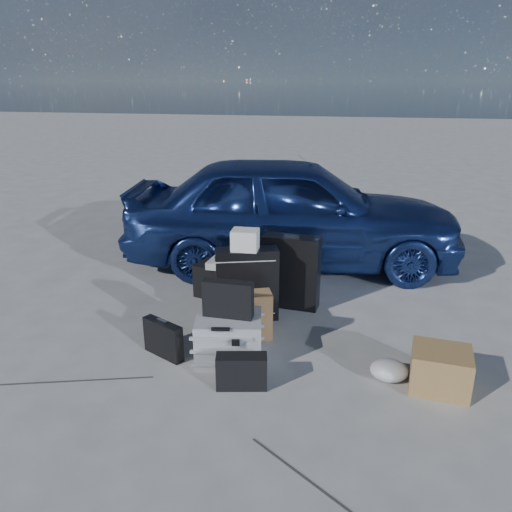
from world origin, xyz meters
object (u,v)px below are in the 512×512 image
at_px(suitcase_left, 291,272).
at_px(cardboard_box, 440,370).
at_px(pelican_case, 229,338).
at_px(car, 292,211).
at_px(briefcase, 163,339).
at_px(suitcase_right, 247,284).
at_px(duffel_bag, 229,282).

height_order(suitcase_left, cardboard_box, suitcase_left).
bearing_deg(pelican_case, cardboard_box, -14.02).
bearing_deg(car, briefcase, 154.95).
height_order(suitcase_right, duffel_bag, suitcase_right).
height_order(car, duffel_bag, car).
bearing_deg(suitcase_left, briefcase, -121.03).
height_order(suitcase_left, duffel_bag, suitcase_left).
distance_m(suitcase_left, duffel_bag, 0.68).
bearing_deg(suitcase_right, cardboard_box, -45.25).
distance_m(pelican_case, briefcase, 0.54).
relative_size(suitcase_left, duffel_bag, 1.04).
height_order(pelican_case, briefcase, pelican_case).
bearing_deg(duffel_bag, suitcase_right, -40.68).
height_order(car, pelican_case, car).
xyz_separation_m(suitcase_right, duffel_bag, (-0.29, 0.41, -0.17)).
bearing_deg(duffel_bag, suitcase_left, 9.48).
bearing_deg(briefcase, suitcase_right, 85.08).
bearing_deg(pelican_case, briefcase, 175.38).
xyz_separation_m(pelican_case, suitcase_right, (-0.03, 0.76, 0.16)).
distance_m(car, suitcase_left, 1.28).
relative_size(car, briefcase, 10.05).
relative_size(car, duffel_bag, 5.65).
bearing_deg(duffel_bag, pelican_case, -60.73).
relative_size(briefcase, duffel_bag, 0.56).
bearing_deg(cardboard_box, pelican_case, 177.96).
bearing_deg(suitcase_left, duffel_bag, -179.31).
xyz_separation_m(pelican_case, duffel_bag, (-0.33, 1.17, -0.01)).
distance_m(car, cardboard_box, 2.86).
bearing_deg(suitcase_right, pelican_case, -106.23).
bearing_deg(pelican_case, car, 74.71).
xyz_separation_m(pelican_case, briefcase, (-0.54, -0.07, -0.04)).
relative_size(briefcase, suitcase_right, 0.57).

